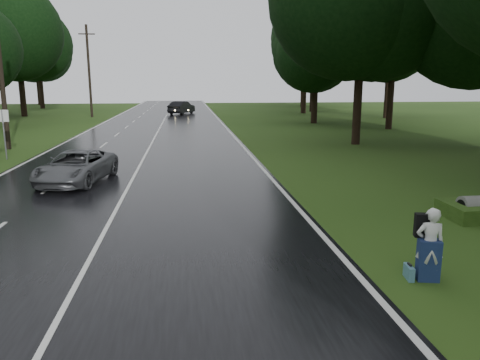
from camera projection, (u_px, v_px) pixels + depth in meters
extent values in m
plane|color=#2A4815|center=(90.00, 261.00, 10.57)|extent=(160.00, 160.00, 0.00)
cube|color=black|center=(151.00, 145.00, 29.98)|extent=(12.00, 140.00, 0.04)
cube|color=silver|center=(151.00, 144.00, 29.98)|extent=(0.12, 140.00, 0.01)
imported|color=#505256|center=(76.00, 167.00, 18.56)|extent=(2.97, 4.91, 1.28)
imported|color=black|center=(182.00, 108.00, 57.82)|extent=(3.48, 5.08, 1.59)
imported|color=silver|center=(430.00, 244.00, 9.41)|extent=(0.63, 0.48, 1.56)
cube|color=navy|center=(428.00, 260.00, 9.49)|extent=(0.49, 0.37, 0.87)
cube|color=black|center=(424.00, 225.00, 9.55)|extent=(0.38, 0.26, 0.50)
cube|color=teal|center=(409.00, 272.00, 9.60)|extent=(0.18, 0.42, 0.29)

